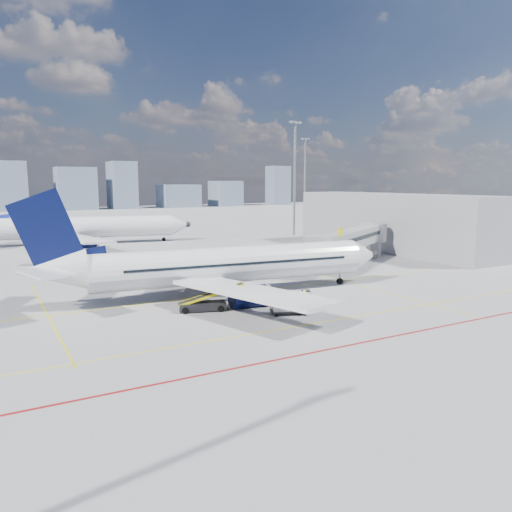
{
  "coord_description": "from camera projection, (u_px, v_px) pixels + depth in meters",
  "views": [
    {
      "loc": [
        -24.92,
        -39.96,
        12.13
      ],
      "look_at": [
        1.62,
        7.62,
        4.0
      ],
      "focal_mm": 35.0,
      "sensor_mm": 36.0,
      "label": 1
    }
  ],
  "objects": [
    {
      "name": "belt_loader",
      "position": [
        204.0,
        304.0,
        47.2
      ],
      "size": [
        6.33,
        3.19,
        2.56
      ],
      "rotation": [
        0.0,
        0.0,
        -0.31
      ],
      "color": "black",
      "rests_on": "ground"
    },
    {
      "name": "baggage_tug",
      "position": [
        308.0,
        297.0,
        49.82
      ],
      "size": [
        2.28,
        1.85,
        1.4
      ],
      "rotation": [
        0.0,
        0.0,
        -0.38
      ],
      "color": "silver",
      "rests_on": "ground"
    },
    {
      "name": "floodlight_mast_far",
      "position": [
        305.0,
        177.0,
        155.36
      ],
      "size": [
        3.2,
        0.61,
        25.45
      ],
      "color": "gray",
      "rests_on": "ground"
    },
    {
      "name": "jet_bridge",
      "position": [
        355.0,
        239.0,
        73.7
      ],
      "size": [
        23.55,
        15.78,
        6.3
      ],
      "color": "gray",
      "rests_on": "ground"
    },
    {
      "name": "ramp_worker",
      "position": [
        305.0,
        298.0,
        48.78
      ],
      "size": [
        0.69,
        0.71,
        1.65
      ],
      "primitive_type": "imported",
      "rotation": [
        0.0,
        0.0,
        0.88
      ],
      "color": "#FFFD1A",
      "rests_on": "ground"
    },
    {
      "name": "ground",
      "position": [
        280.0,
        308.0,
        48.31
      ],
      "size": [
        420.0,
        420.0,
        0.0
      ],
      "primitive_type": "plane",
      "color": "gray",
      "rests_on": "ground"
    },
    {
      "name": "main_aircraft",
      "position": [
        218.0,
        266.0,
        53.22
      ],
      "size": [
        40.37,
        35.12,
        11.81
      ],
      "rotation": [
        0.0,
        0.0,
        -0.11
      ],
      "color": "silver",
      "rests_on": "ground"
    },
    {
      "name": "terminal_block",
      "position": [
        393.0,
        222.0,
        89.28
      ],
      "size": [
        10.0,
        42.0,
        10.0
      ],
      "color": "gray",
      "rests_on": "ground"
    },
    {
      "name": "second_aircraft",
      "position": [
        79.0,
        228.0,
        97.57
      ],
      "size": [
        43.07,
        37.17,
        12.67
      ],
      "rotation": [
        0.0,
        0.0,
        -0.2
      ],
      "color": "silver",
      "rests_on": "ground"
    },
    {
      "name": "cargo_dolly",
      "position": [
        290.0,
        303.0,
        45.99
      ],
      "size": [
        3.81,
        2.73,
        1.91
      ],
      "rotation": [
        0.0,
        0.0,
        -0.38
      ],
      "color": "black",
      "rests_on": "ground"
    },
    {
      "name": "floodlight_mast_ne",
      "position": [
        295.0,
        175.0,
        112.12
      ],
      "size": [
        3.2,
        0.61,
        25.45
      ],
      "color": "gray",
      "rests_on": "ground"
    },
    {
      "name": "apron_markings",
      "position": [
        297.0,
        318.0,
        44.66
      ],
      "size": [
        90.0,
        35.12,
        0.01
      ],
      "color": "#D9CA0B",
      "rests_on": "ground"
    }
  ]
}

